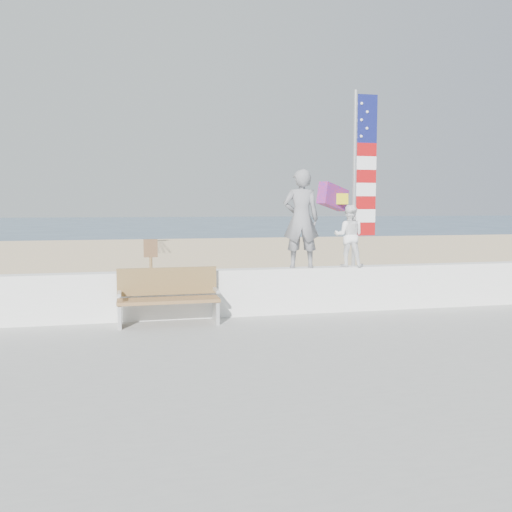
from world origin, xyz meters
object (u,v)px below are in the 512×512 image
at_px(child, 349,236).
at_px(bench, 168,296).
at_px(flag, 361,171).
at_px(adult, 301,219).

height_order(child, bench, child).
bearing_deg(bench, flag, 6.68).
xyz_separation_m(bench, flag, (3.88, 0.45, 2.30)).
bearing_deg(adult, child, -167.42).
xyz_separation_m(child, flag, (0.23, -0.00, 1.29)).
xyz_separation_m(adult, child, (1.01, 0.00, -0.35)).
bearing_deg(adult, flag, -167.44).
xyz_separation_m(child, bench, (-3.65, -0.45, -1.01)).
height_order(child, flag, flag).
relative_size(adult, bench, 1.07).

